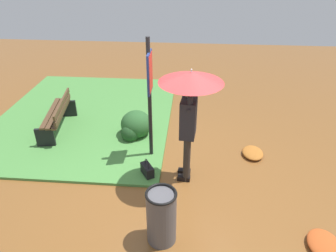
{
  "coord_description": "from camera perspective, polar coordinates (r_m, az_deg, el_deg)",
  "views": [
    {
      "loc": [
        4.13,
        0.24,
        3.53
      ],
      "look_at": [
        -0.5,
        -0.14,
        0.85
      ],
      "focal_mm": 33.31,
      "sensor_mm": 36.0,
      "label": 1
    }
  ],
  "objects": [
    {
      "name": "person_with_umbrella",
      "position": [
        4.7,
        4.0,
        4.99
      ],
      "size": [
        0.96,
        0.96,
        2.04
      ],
      "color": "#2D2823",
      "rests_on": "ground_plane"
    },
    {
      "name": "trash_bin",
      "position": [
        4.31,
        -1.21,
        -16.23
      ],
      "size": [
        0.42,
        0.42,
        0.83
      ],
      "color": "#4C4C51",
      "rests_on": "ground_plane"
    },
    {
      "name": "park_bench",
      "position": [
        7.06,
        -19.44,
        1.86
      ],
      "size": [
        1.4,
        0.59,
        0.75
      ],
      "color": "black",
      "rests_on": "ground_plane"
    },
    {
      "name": "shrub_cluster",
      "position": [
        6.57,
        -6.05,
        0.04
      ],
      "size": [
        0.71,
        0.64,
        0.58
      ],
      "color": "#285628",
      "rests_on": "ground_plane"
    },
    {
      "name": "grass_verge",
      "position": [
        7.71,
        -14.72,
        1.86
      ],
      "size": [
        4.8,
        4.0,
        0.05
      ],
      "color": "#47843D",
      "rests_on": "ground_plane"
    },
    {
      "name": "info_sign_post",
      "position": [
        5.39,
        -3.35,
        7.17
      ],
      "size": [
        0.44,
        0.07,
        2.3
      ],
      "color": "black",
      "rests_on": "ground_plane"
    },
    {
      "name": "leaf_pile_near_person",
      "position": [
        4.94,
        26.78,
        -18.87
      ],
      "size": [
        0.56,
        0.45,
        0.12
      ],
      "color": "#B74C1E",
      "rests_on": "ground_plane"
    },
    {
      "name": "ground_plane",
      "position": [
        5.44,
        1.1,
        -10.47
      ],
      "size": [
        18.0,
        18.0,
        0.0
      ],
      "primitive_type": "plane",
      "color": "brown"
    },
    {
      "name": "handbag",
      "position": [
        5.52,
        -3.81,
        -8.18
      ],
      "size": [
        0.33,
        0.28,
        0.37
      ],
      "color": "black",
      "rests_on": "ground_plane"
    },
    {
      "name": "leaf_pile_far_path",
      "position": [
        6.3,
        15.24,
        -4.75
      ],
      "size": [
        0.5,
        0.4,
        0.11
      ],
      "color": "#A86023",
      "rests_on": "ground_plane"
    }
  ]
}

